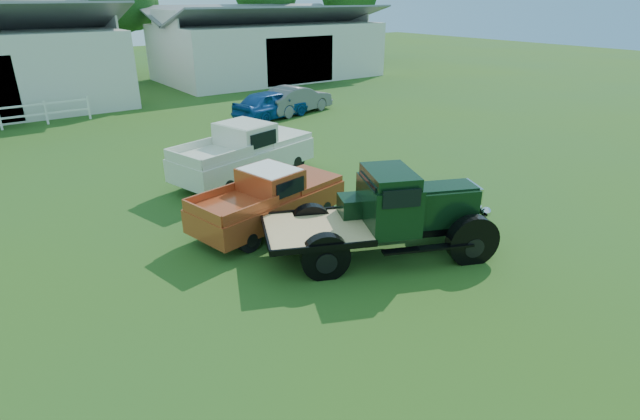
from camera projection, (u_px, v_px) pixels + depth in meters
ground at (343, 269)px, 11.74m from camera, size 120.00×120.00×0.00m
shed_right at (268, 43)px, 38.34m from camera, size 16.80×9.20×5.20m
tree_c at (122, 16)px, 37.19m from camera, size 5.40×5.40×9.00m
tree_d at (266, 7)px, 44.75m from camera, size 6.00×6.00×10.00m
tree_e at (349, 9)px, 47.68m from camera, size 5.70×5.70×9.50m
vintage_flatbed at (384, 213)px, 12.05m from camera, size 5.88×4.22×2.17m
red_pickup at (269, 198)px, 13.61m from camera, size 4.87×2.69×1.68m
white_pickup at (244, 152)px, 17.13m from camera, size 5.63×3.31×1.94m
misc_car_blue at (271, 104)px, 25.93m from camera, size 4.62×2.64×1.48m
misc_car_grey at (296, 99)px, 27.17m from camera, size 4.66×2.51×1.46m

